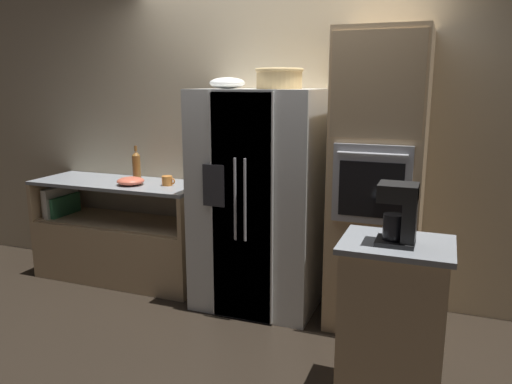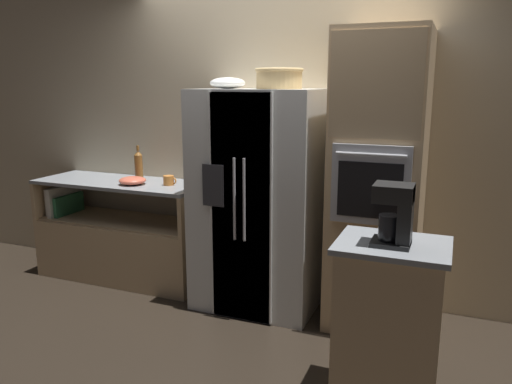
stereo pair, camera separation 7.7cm
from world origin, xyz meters
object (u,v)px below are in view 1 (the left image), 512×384
Objects in this scene: fruit_bowl at (227,83)px; coffee_maker at (401,212)px; bottle_tall at (136,165)px; refrigerator at (259,200)px; wicker_basket at (279,78)px; mixing_bowl at (131,181)px; mug at (167,181)px; wall_oven at (378,182)px.

fruit_bowl reaches higher than coffee_maker.
fruit_bowl reaches higher than bottle_tall.
wicker_basket reaches higher than refrigerator.
coffee_maker is at bearing -41.35° from refrigerator.
mixing_bowl is at bearing -178.82° from refrigerator.
mixing_bowl is at bearing 156.83° from coffee_maker.
mug is 0.38× the size of coffee_maker.
refrigerator is at bearing -4.54° from mug.
wall_oven reaches higher than wicker_basket.
bottle_tall is 0.99× the size of coffee_maker.
mixing_bowl is at bearing 178.59° from wicker_basket.
coffee_maker is (2.38, -1.18, 0.08)m from bottle_tall.
coffee_maker is (0.25, -1.04, 0.06)m from wall_oven.
fruit_bowl is 1.25m from bottle_tall.
fruit_bowl is 0.84× the size of coffee_maker.
mixing_bowl is (-0.93, 0.03, -0.82)m from fruit_bowl.
fruit_bowl is (-0.41, 0.00, -0.04)m from wicker_basket.
mug is at bearing 168.96° from fruit_bowl.
bottle_tall is 0.22m from mixing_bowl.
mug is 0.53× the size of mixing_bowl.
wall_oven is 1.03m from wicker_basket.
bottle_tall is at bearing 153.62° from coffee_maker.
wicker_basket is (0.18, -0.06, 0.93)m from refrigerator.
bottle_tall is at bearing 172.31° from refrigerator.
fruit_bowl is at bearing -176.04° from wall_oven.
refrigerator is 1.25m from bottle_tall.
coffee_maker is (0.97, -0.96, -0.67)m from wicker_basket.
fruit_bowl reaches higher than mug.
mixing_bowl is at bearing -163.36° from mug.
wall_oven is at bearing 1.36° from mixing_bowl.
wicker_basket is 1.34m from mug.
refrigerator is 6.40× the size of fruit_bowl.
mug is 0.32m from mixing_bowl.
wicker_basket reaches higher than coffee_maker.
coffee_maker is at bearing -23.17° from mixing_bowl.
mixing_bowl is (-2.07, -0.05, -0.13)m from wall_oven.
refrigerator is at bearing 1.18° from mixing_bowl.
wall_oven is 6.74× the size of bottle_tall.
refrigerator is 0.86m from mug.
fruit_bowl is at bearing 145.24° from coffee_maker.
refrigerator is 0.81× the size of wall_oven.
fruit_bowl is at bearing -167.00° from refrigerator.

